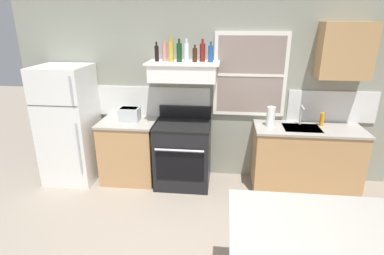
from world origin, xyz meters
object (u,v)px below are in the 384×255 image
(bottle_balsamic_dark, at_px, (157,53))
(bottle_brown_stout, at_px, (195,55))
(stove_range, at_px, (183,153))
(bottle_rose_pink, at_px, (165,52))
(toaster, at_px, (130,114))
(bottle_dark_green_wine, at_px, (179,52))
(bottle_blue_liqueur, at_px, (211,54))
(refrigerator, at_px, (69,125))
(paper_towel_roll, at_px, (271,117))
(bottle_red_label_wine, at_px, (202,52))
(dish_soap_bottle, at_px, (322,119))
(bottle_clear_tall, at_px, (186,52))
(bottle_champagne_gold_foil, at_px, (171,51))

(bottle_balsamic_dark, bearing_deg, bottle_brown_stout, -1.59)
(stove_range, xyz_separation_m, bottle_rose_pink, (-0.26, 0.14, 1.40))
(toaster, height_order, stove_range, toaster)
(bottle_dark_green_wine, distance_m, bottle_blue_liqueur, 0.41)
(refrigerator, height_order, paper_towel_roll, refrigerator)
(toaster, bearing_deg, refrigerator, -174.38)
(refrigerator, bearing_deg, paper_towel_roll, 1.22)
(bottle_red_label_wine, height_order, bottle_blue_liqueur, bottle_red_label_wine)
(refrigerator, xyz_separation_m, bottle_dark_green_wine, (1.60, 0.10, 1.03))
(bottle_dark_green_wine, distance_m, paper_towel_roll, 1.48)
(bottle_brown_stout, distance_m, dish_soap_bottle, 1.92)
(stove_range, bearing_deg, bottle_balsamic_dark, 163.63)
(bottle_rose_pink, height_order, bottle_clear_tall, bottle_clear_tall)
(toaster, height_order, bottle_blue_liqueur, bottle_blue_liqueur)
(toaster, xyz_separation_m, bottle_red_label_wine, (1.02, 0.09, 0.86))
(dish_soap_bottle, bearing_deg, paper_towel_roll, -171.83)
(bottle_rose_pink, bearing_deg, bottle_champagne_gold_foil, -26.77)
(bottle_dark_green_wine, height_order, bottle_clear_tall, bottle_clear_tall)
(toaster, xyz_separation_m, bottle_blue_liqueur, (1.13, 0.04, 0.85))
(bottle_champagne_gold_foil, distance_m, dish_soap_bottle, 2.22)
(paper_towel_roll, bearing_deg, bottle_dark_green_wine, 177.98)
(toaster, height_order, bottle_dark_green_wine, bottle_dark_green_wine)
(stove_range, xyz_separation_m, paper_towel_roll, (1.18, 0.04, 0.58))
(refrigerator, distance_m, bottle_dark_green_wine, 1.90)
(dish_soap_bottle, bearing_deg, bottle_balsamic_dark, -179.14)
(refrigerator, xyz_separation_m, bottle_balsamic_dark, (1.30, 0.13, 1.01))
(bottle_balsamic_dark, xyz_separation_m, bottle_brown_stout, (0.51, -0.01, -0.01))
(toaster, relative_size, bottle_rose_pink, 1.09)
(bottle_champagne_gold_foil, bearing_deg, bottle_blue_liqueur, 0.62)
(bottle_dark_green_wine, xyz_separation_m, bottle_clear_tall, (0.10, -0.04, 0.00))
(toaster, distance_m, dish_soap_bottle, 2.65)
(toaster, bearing_deg, bottle_red_label_wine, 5.04)
(paper_towel_roll, bearing_deg, bottle_champagne_gold_foil, 177.50)
(refrigerator, height_order, bottle_red_label_wine, bottle_red_label_wine)
(bottle_clear_tall, bearing_deg, paper_towel_roll, -0.28)
(dish_soap_bottle, bearing_deg, bottle_brown_stout, -178.41)
(bottle_dark_green_wine, distance_m, bottle_red_label_wine, 0.30)
(bottle_blue_liqueur, relative_size, paper_towel_roll, 0.97)
(bottle_dark_green_wine, bearing_deg, bottle_blue_liqueur, 2.94)
(refrigerator, height_order, stove_range, refrigerator)
(bottle_brown_stout, distance_m, bottle_blue_liqueur, 0.21)
(bottle_brown_stout, distance_m, paper_towel_roll, 1.30)
(refrigerator, xyz_separation_m, bottle_rose_pink, (1.39, 0.17, 1.02))
(stove_range, xyz_separation_m, bottle_balsamic_dark, (-0.35, 0.10, 1.39))
(refrigerator, distance_m, bottle_rose_pink, 1.73)
(bottle_champagne_gold_foil, bearing_deg, bottle_red_label_wine, 8.00)
(bottle_brown_stout, height_order, bottle_blue_liqueur, bottle_blue_liqueur)
(stove_range, bearing_deg, paper_towel_roll, 1.81)
(bottle_brown_stout, relative_size, paper_towel_roll, 0.82)
(bottle_red_label_wine, height_order, paper_towel_roll, bottle_red_label_wine)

